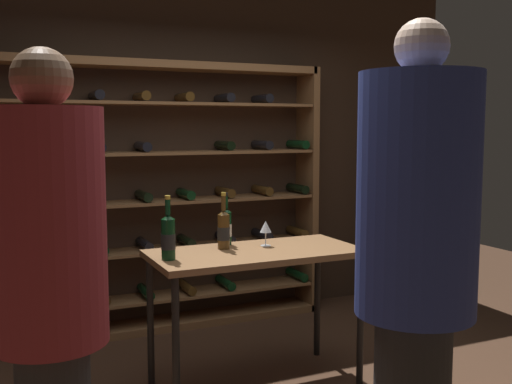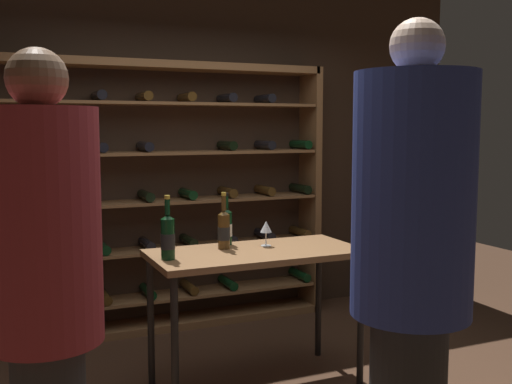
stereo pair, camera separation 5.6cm
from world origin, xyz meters
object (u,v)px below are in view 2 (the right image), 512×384
(person_guest_plum_blouse, at_px, (411,254))
(person_bystander_dark_jacket, at_px, (45,279))
(wine_bottle_gold_foil, at_px, (168,237))
(display_cabinet, at_px, (408,215))
(wine_bottle_green_slim, at_px, (224,229))
(wine_rack, at_px, (146,199))
(wine_bottle_black_capsule, at_px, (227,226))
(wine_glass_stemmed_right, at_px, (266,228))
(tasting_table, at_px, (256,264))

(person_guest_plum_blouse, relative_size, person_bystander_dark_jacket, 1.07)
(person_guest_plum_blouse, relative_size, wine_bottle_gold_foil, 5.46)
(person_guest_plum_blouse, relative_size, display_cabinet, 1.24)
(person_guest_plum_blouse, height_order, wine_bottle_green_slim, person_guest_plum_blouse)
(person_guest_plum_blouse, bearing_deg, wine_rack, -42.60)
(wine_bottle_green_slim, bearing_deg, wine_bottle_black_capsule, 61.73)
(wine_bottle_green_slim, relative_size, wine_glass_stemmed_right, 2.19)
(wine_rack, distance_m, wine_bottle_black_capsule, 1.12)
(person_guest_plum_blouse, distance_m, person_bystander_dark_jacket, 1.44)
(wine_rack, relative_size, wine_bottle_gold_foil, 8.06)
(person_guest_plum_blouse, xyz_separation_m, display_cabinet, (2.02, 2.60, -0.31))
(tasting_table, height_order, wine_bottle_gold_foil, wine_bottle_gold_foil)
(wine_bottle_gold_foil, distance_m, wine_bottle_green_slim, 0.44)
(wine_bottle_green_slim, xyz_separation_m, wine_bottle_black_capsule, (0.07, 0.12, -0.00))
(tasting_table, xyz_separation_m, wine_bottle_black_capsule, (-0.10, 0.25, 0.21))
(wine_rack, xyz_separation_m, tasting_table, (0.38, -1.33, -0.29))
(display_cabinet, height_order, wine_bottle_gold_foil, display_cabinet)
(wine_rack, height_order, person_bystander_dark_jacket, wine_rack)
(wine_bottle_black_capsule, bearing_deg, tasting_table, -67.65)
(display_cabinet, height_order, wine_bottle_black_capsule, display_cabinet)
(wine_rack, height_order, wine_glass_stemmed_right, wine_rack)
(display_cabinet, distance_m, wine_bottle_green_slim, 2.41)
(person_guest_plum_blouse, xyz_separation_m, wine_bottle_green_slim, (-0.18, 1.64, -0.14))
(wine_rack, xyz_separation_m, wine_bottle_gold_foil, (-0.20, -1.37, -0.06))
(person_guest_plum_blouse, height_order, wine_glass_stemmed_right, person_guest_plum_blouse)
(tasting_table, relative_size, wine_bottle_gold_foil, 3.50)
(tasting_table, bearing_deg, display_cabinet, 28.01)
(wine_rack, relative_size, wine_bottle_black_capsule, 8.88)
(person_guest_plum_blouse, bearing_deg, display_cabinet, -88.21)
(tasting_table, xyz_separation_m, wine_glass_stemmed_right, (0.11, 0.09, 0.21))
(display_cabinet, bearing_deg, wine_glass_stemmed_right, -152.76)
(person_guest_plum_blouse, bearing_deg, person_bystander_dark_jacket, 20.79)
(person_bystander_dark_jacket, bearing_deg, wine_bottle_black_capsule, -23.61)
(person_guest_plum_blouse, height_order, wine_bottle_gold_foil, person_guest_plum_blouse)
(tasting_table, distance_m, wine_bottle_gold_foil, 0.62)
(tasting_table, distance_m, person_guest_plum_blouse, 1.56)
(tasting_table, xyz_separation_m, wine_bottle_green_slim, (-0.17, 0.12, 0.22))
(person_guest_plum_blouse, distance_m, display_cabinet, 3.31)
(display_cabinet, relative_size, wine_glass_stemmed_right, 10.07)
(display_cabinet, bearing_deg, person_guest_plum_blouse, -127.85)
(tasting_table, height_order, person_guest_plum_blouse, person_guest_plum_blouse)
(wine_bottle_gold_foil, xyz_separation_m, wine_bottle_green_slim, (0.41, 0.16, -0.01))
(wine_bottle_gold_foil, height_order, wine_glass_stemmed_right, wine_bottle_gold_foil)
(wine_rack, height_order, wine_bottle_black_capsule, wine_rack)
(wine_bottle_gold_foil, relative_size, wine_glass_stemmed_right, 2.29)
(tasting_table, relative_size, person_bystander_dark_jacket, 0.68)
(wine_bottle_green_slim, bearing_deg, person_bystander_dark_jacket, -135.05)
(person_bystander_dark_jacket, bearing_deg, wine_bottle_gold_foil, -16.87)
(wine_rack, bearing_deg, display_cabinet, -6.00)
(person_bystander_dark_jacket, relative_size, wine_bottle_green_slim, 5.36)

